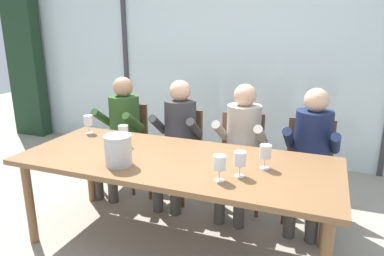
% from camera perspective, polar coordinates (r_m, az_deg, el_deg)
% --- Properties ---
extents(ground, '(14.00, 14.00, 0.00)m').
position_cam_1_polar(ground, '(3.85, 3.54, -10.40)').
color(ground, '#9E9384').
extents(window_glass_panel, '(7.63, 0.03, 2.60)m').
position_cam_1_polar(window_glass_panel, '(4.61, 8.37, 10.74)').
color(window_glass_panel, silver).
rests_on(window_glass_panel, ground).
extents(window_mullion_left, '(0.06, 0.06, 2.60)m').
position_cam_1_polar(window_mullion_left, '(5.24, -10.64, 11.27)').
color(window_mullion_left, '#38383D').
rests_on(window_mullion_left, ground).
extents(hillside_vineyard, '(13.63, 2.40, 2.09)m').
position_cam_1_polar(hillside_vineyard, '(8.77, 14.66, 11.19)').
color(hillside_vineyard, '#568942').
rests_on(hillside_vineyard, ground).
extents(curtain_heavy_drape, '(0.56, 0.20, 2.60)m').
position_cam_1_polar(curtain_heavy_drape, '(6.22, -25.55, 10.73)').
color(curtain_heavy_drape, '#1E3823').
rests_on(curtain_heavy_drape, ground).
extents(dining_table, '(2.43, 0.98, 0.75)m').
position_cam_1_polar(dining_table, '(2.72, -2.68, -6.33)').
color(dining_table, brown).
rests_on(dining_table, ground).
extents(chair_near_curtain, '(0.48, 0.48, 0.90)m').
position_cam_1_polar(chair_near_curtain, '(3.97, -10.58, -1.60)').
color(chair_near_curtain, brown).
rests_on(chair_near_curtain, ground).
extents(chair_left_of_center, '(0.48, 0.48, 0.90)m').
position_cam_1_polar(chair_left_of_center, '(3.67, -2.06, -2.82)').
color(chair_left_of_center, brown).
rests_on(chair_left_of_center, ground).
extents(chair_center, '(0.49, 0.49, 0.90)m').
position_cam_1_polar(chair_center, '(3.51, 7.99, -3.85)').
color(chair_center, brown).
rests_on(chair_center, ground).
extents(chair_right_of_center, '(0.47, 0.47, 0.90)m').
position_cam_1_polar(chair_right_of_center, '(3.44, 18.50, -4.98)').
color(chair_right_of_center, brown).
rests_on(chair_right_of_center, ground).
extents(person_olive_shirt, '(0.47, 0.62, 1.22)m').
position_cam_1_polar(person_olive_shirt, '(3.79, -11.48, 0.22)').
color(person_olive_shirt, '#2D5123').
rests_on(person_olive_shirt, ground).
extents(person_charcoal_jacket, '(0.48, 0.62, 1.22)m').
position_cam_1_polar(person_charcoal_jacket, '(3.49, -2.33, -0.84)').
color(person_charcoal_jacket, '#38383D').
rests_on(person_charcoal_jacket, ground).
extents(person_beige_jumper, '(0.47, 0.62, 1.22)m').
position_cam_1_polar(person_beige_jumper, '(3.29, 7.97, -2.00)').
color(person_beige_jumper, '#B7AD9E').
rests_on(person_beige_jumper, ground).
extents(person_navy_polo, '(0.48, 0.62, 1.22)m').
position_cam_1_polar(person_navy_polo, '(3.22, 18.75, -3.15)').
color(person_navy_polo, '#192347').
rests_on(person_navy_polo, ground).
extents(ice_bucket_primary, '(0.20, 0.20, 0.23)m').
position_cam_1_polar(ice_bucket_primary, '(2.59, -11.87, -3.47)').
color(ice_bucket_primary, '#B7B7BC').
rests_on(ice_bucket_primary, dining_table).
extents(wine_glass_by_left_taster, '(0.08, 0.08, 0.17)m').
position_cam_1_polar(wine_glass_by_left_taster, '(2.37, 7.78, -5.13)').
color(wine_glass_by_left_taster, silver).
rests_on(wine_glass_by_left_taster, dining_table).
extents(wine_glass_near_bucket, '(0.08, 0.08, 0.17)m').
position_cam_1_polar(wine_glass_near_bucket, '(2.28, 4.49, -5.81)').
color(wine_glass_near_bucket, silver).
rests_on(wine_glass_near_bucket, dining_table).
extents(wine_glass_center_pour, '(0.08, 0.08, 0.17)m').
position_cam_1_polar(wine_glass_center_pour, '(3.01, -11.07, -0.63)').
color(wine_glass_center_pour, silver).
rests_on(wine_glass_center_pour, dining_table).
extents(wine_glass_by_right_taster, '(0.08, 0.08, 0.17)m').
position_cam_1_polar(wine_glass_by_right_taster, '(3.43, -16.45, 1.06)').
color(wine_glass_by_right_taster, silver).
rests_on(wine_glass_by_right_taster, dining_table).
extents(wine_glass_spare_empty, '(0.08, 0.08, 0.17)m').
position_cam_1_polar(wine_glass_spare_empty, '(2.53, 11.82, -3.83)').
color(wine_glass_spare_empty, silver).
rests_on(wine_glass_spare_empty, dining_table).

